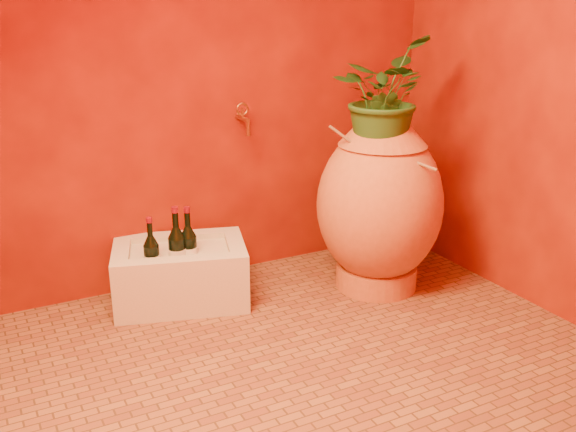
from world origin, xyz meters
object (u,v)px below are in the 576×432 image
wall_tap (244,117)px  wine_bottle_c (177,252)px  wine_bottle_a (152,258)px  amphora (380,204)px  wine_bottle_b (189,250)px  stone_basin (181,274)px

wall_tap → wine_bottle_c: bearing=-153.8°
wine_bottle_c → wine_bottle_a: bearing=173.8°
amphora → wine_bottle_c: (-1.00, 0.25, -0.17)m
wine_bottle_b → wall_tap: bearing=28.7°
stone_basin → wine_bottle_c: wine_bottle_c is taller
wall_tap → amphora: bearing=-41.8°
stone_basin → wine_bottle_a: bearing=-163.3°
wine_bottle_a → wine_bottle_c: bearing=-6.2°
amphora → wall_tap: size_ratio=5.73×
amphora → wine_bottle_a: (-1.12, 0.26, -0.18)m
amphora → wine_bottle_c: bearing=165.9°
amphora → wine_bottle_c: amphora is taller
wine_bottle_b → wall_tap: 0.74m
stone_basin → wine_bottle_b: bearing=-56.0°
wine_bottle_a → wine_bottle_b: size_ratio=0.93×
amphora → wine_bottle_a: amphora is taller
stone_basin → wine_bottle_a: wine_bottle_a is taller
wine_bottle_a → wall_tap: wall_tap is taller
wine_bottle_c → wine_bottle_b: bearing=7.3°
amphora → wall_tap: bearing=138.2°
wine_bottle_a → wine_bottle_c: 0.12m
stone_basin → amphora: bearing=-17.6°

